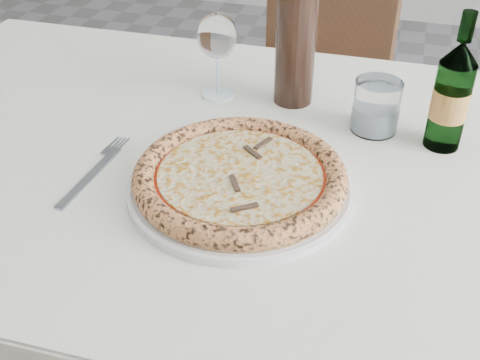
{
  "coord_description": "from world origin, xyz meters",
  "views": [
    {
      "loc": [
        0.16,
        -0.61,
        1.3
      ],
      "look_at": [
        -0.04,
        0.1,
        0.78
      ],
      "focal_mm": 45.0,
      "sensor_mm": 36.0,
      "label": 1
    }
  ],
  "objects_px": {
    "chair_far": "(313,69)",
    "beer_bottle": "(452,96)",
    "wine_glass": "(217,38)",
    "plate": "(240,186)",
    "wine_bottle": "(296,37)",
    "pizza": "(240,177)",
    "dining_table": "(256,197)",
    "tumbler": "(376,109)"
  },
  "relations": [
    {
      "from": "wine_glass",
      "to": "wine_bottle",
      "type": "relative_size",
      "value": 0.55
    },
    {
      "from": "plate",
      "to": "chair_far",
      "type": "bearing_deg",
      "value": 92.59
    },
    {
      "from": "tumbler",
      "to": "wine_bottle",
      "type": "relative_size",
      "value": 0.31
    },
    {
      "from": "plate",
      "to": "wine_glass",
      "type": "height_order",
      "value": "wine_glass"
    },
    {
      "from": "wine_glass",
      "to": "tumbler",
      "type": "xyz_separation_m",
      "value": [
        0.3,
        -0.05,
        -0.08
      ]
    },
    {
      "from": "beer_bottle",
      "to": "wine_bottle",
      "type": "height_order",
      "value": "wine_bottle"
    },
    {
      "from": "beer_bottle",
      "to": "dining_table",
      "type": "bearing_deg",
      "value": -157.6
    },
    {
      "from": "dining_table",
      "to": "wine_bottle",
      "type": "height_order",
      "value": "wine_bottle"
    },
    {
      "from": "wine_glass",
      "to": "tumbler",
      "type": "relative_size",
      "value": 1.8
    },
    {
      "from": "tumbler",
      "to": "wine_glass",
      "type": "bearing_deg",
      "value": 171.09
    },
    {
      "from": "plate",
      "to": "tumbler",
      "type": "relative_size",
      "value": 3.74
    },
    {
      "from": "pizza",
      "to": "dining_table",
      "type": "bearing_deg",
      "value": 89.99
    },
    {
      "from": "plate",
      "to": "wine_glass",
      "type": "xyz_separation_m",
      "value": [
        -0.13,
        0.29,
        0.11
      ]
    },
    {
      "from": "plate",
      "to": "wine_bottle",
      "type": "relative_size",
      "value": 1.15
    },
    {
      "from": "pizza",
      "to": "wine_glass",
      "type": "xyz_separation_m",
      "value": [
        -0.13,
        0.29,
        0.09
      ]
    },
    {
      "from": "wine_bottle",
      "to": "plate",
      "type": "bearing_deg",
      "value": -92.99
    },
    {
      "from": "wine_glass",
      "to": "beer_bottle",
      "type": "height_order",
      "value": "beer_bottle"
    },
    {
      "from": "tumbler",
      "to": "beer_bottle",
      "type": "distance_m",
      "value": 0.13
    },
    {
      "from": "plate",
      "to": "dining_table",
      "type": "bearing_deg",
      "value": 90.0
    },
    {
      "from": "wine_glass",
      "to": "wine_bottle",
      "type": "distance_m",
      "value": 0.14
    },
    {
      "from": "chair_far",
      "to": "beer_bottle",
      "type": "xyz_separation_m",
      "value": [
        0.33,
        -0.71,
        0.32
      ]
    },
    {
      "from": "plate",
      "to": "beer_bottle",
      "type": "relative_size",
      "value": 1.47
    },
    {
      "from": "plate",
      "to": "wine_bottle",
      "type": "height_order",
      "value": "wine_bottle"
    },
    {
      "from": "plate",
      "to": "pizza",
      "type": "relative_size",
      "value": 1.06
    },
    {
      "from": "tumbler",
      "to": "wine_bottle",
      "type": "height_order",
      "value": "wine_bottle"
    },
    {
      "from": "wine_glass",
      "to": "wine_bottle",
      "type": "height_order",
      "value": "wine_bottle"
    },
    {
      "from": "pizza",
      "to": "wine_bottle",
      "type": "xyz_separation_m",
      "value": [
        0.02,
        0.31,
        0.1
      ]
    },
    {
      "from": "chair_far",
      "to": "beer_bottle",
      "type": "height_order",
      "value": "beer_bottle"
    },
    {
      "from": "wine_bottle",
      "to": "chair_far",
      "type": "bearing_deg",
      "value": 95.34
    },
    {
      "from": "chair_far",
      "to": "wine_glass",
      "type": "distance_m",
      "value": 0.73
    },
    {
      "from": "dining_table",
      "to": "chair_far",
      "type": "distance_m",
      "value": 0.85
    },
    {
      "from": "plate",
      "to": "beer_bottle",
      "type": "bearing_deg",
      "value": 37.04
    },
    {
      "from": "wine_glass",
      "to": "wine_bottle",
      "type": "bearing_deg",
      "value": 7.79
    },
    {
      "from": "tumbler",
      "to": "beer_bottle",
      "type": "height_order",
      "value": "beer_bottle"
    },
    {
      "from": "chair_far",
      "to": "wine_bottle",
      "type": "height_order",
      "value": "wine_bottle"
    },
    {
      "from": "plate",
      "to": "pizza",
      "type": "distance_m",
      "value": 0.02
    },
    {
      "from": "chair_far",
      "to": "wine_glass",
      "type": "relative_size",
      "value": 5.63
    },
    {
      "from": "plate",
      "to": "tumbler",
      "type": "height_order",
      "value": "tumbler"
    },
    {
      "from": "wine_glass",
      "to": "dining_table",
      "type": "bearing_deg",
      "value": -56.2
    },
    {
      "from": "beer_bottle",
      "to": "wine_bottle",
      "type": "distance_m",
      "value": 0.29
    },
    {
      "from": "dining_table",
      "to": "chair_far",
      "type": "relative_size",
      "value": 1.63
    },
    {
      "from": "plate",
      "to": "wine_glass",
      "type": "bearing_deg",
      "value": 113.67
    }
  ]
}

